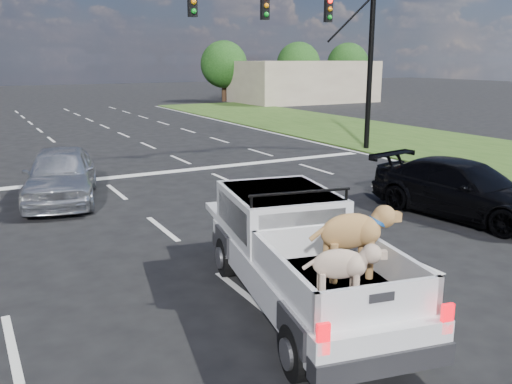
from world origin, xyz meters
TOP-DOWN VIEW (x-y plane):
  - ground at (0.00, 0.00)m, footprint 160.00×160.00m
  - road_markings at (0.00, 6.56)m, footprint 17.75×60.00m
  - grass_shoulder_right at (13.00, 6.00)m, footprint 8.00×60.00m
  - traffic_signal at (7.20, 10.50)m, footprint 9.11×0.31m
  - building_right at (22.00, 34.00)m, footprint 12.00×7.00m
  - tree_far_d at (16.00, 38.00)m, footprint 4.20×4.20m
  - tree_far_e at (24.00, 38.00)m, footprint 4.20×4.20m
  - tree_far_f at (30.00, 38.00)m, footprint 4.20×4.20m
  - pickup_truck at (-1.14, -0.75)m, footprint 2.65×5.09m
  - silver_sedan at (-3.29, 7.70)m, footprint 2.73×4.62m
  - black_coupe at (5.00, 1.43)m, footprint 2.66×4.93m

SIDE VIEW (x-z plane):
  - ground at x=0.00m, z-range 0.00..0.00m
  - road_markings at x=0.00m, z-range 0.00..0.01m
  - grass_shoulder_right at x=13.00m, z-range 0.00..0.06m
  - black_coupe at x=5.00m, z-range 0.00..1.36m
  - silver_sedan at x=-3.29m, z-range 0.00..1.47m
  - pickup_truck at x=-1.14m, z-range -0.05..1.77m
  - building_right at x=22.00m, z-range 0.00..3.60m
  - tree_far_d at x=16.00m, z-range 0.59..5.99m
  - tree_far_e at x=24.00m, z-range 0.59..5.99m
  - tree_far_f at x=30.00m, z-range 0.59..5.99m
  - traffic_signal at x=7.20m, z-range 1.23..8.23m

